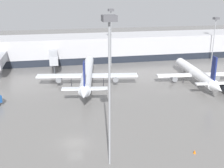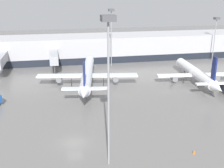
# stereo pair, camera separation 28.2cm
# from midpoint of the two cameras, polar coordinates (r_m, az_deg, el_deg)

# --- Properties ---
(ground_plane) EXTENTS (320.00, 320.00, 0.00)m
(ground_plane) POSITION_cam_midpoint_polar(r_m,az_deg,el_deg) (48.73, -7.50, -11.80)
(ground_plane) COLOR slate
(terminal_building) EXTENTS (160.00, 31.44, 9.00)m
(terminal_building) POSITION_cam_midpoint_polar(r_m,az_deg,el_deg) (105.93, -10.51, 7.02)
(terminal_building) COLOR #B2B2B7
(terminal_building) RESTS_ON ground_plane
(parked_jet_0) EXTENTS (27.39, 37.75, 9.78)m
(parked_jet_0) POSITION_cam_midpoint_polar(r_m,az_deg,el_deg) (76.35, -4.91, 2.07)
(parked_jet_0) COLOR silver
(parked_jet_0) RESTS_ON ground_plane
(parked_jet_2) EXTENTS (22.09, 32.01, 9.69)m
(parked_jet_2) POSITION_cam_midpoint_polar(r_m,az_deg,el_deg) (82.48, 16.73, 2.14)
(parked_jet_2) COLOR white
(parked_jet_2) RESTS_ON ground_plane
(traffic_cone_0) EXTENTS (0.43, 0.43, 0.62)m
(traffic_cone_0) POSITION_cam_midpoint_polar(r_m,az_deg,el_deg) (47.21, 16.49, -13.08)
(traffic_cone_0) COLOR orange
(traffic_cone_0) RESTS_ON ground_plane
(traffic_cone_1) EXTENTS (0.45, 0.45, 0.57)m
(traffic_cone_1) POSITION_cam_midpoint_polar(r_m,az_deg,el_deg) (81.54, -10.95, 0.67)
(traffic_cone_1) COLOR orange
(traffic_cone_1) RESTS_ON ground_plane
(apron_light_mast_0) EXTENTS (1.80, 1.80, 15.77)m
(apron_light_mast_0) POSITION_cam_midpoint_polar(r_m,az_deg,el_deg) (111.51, 20.43, 11.00)
(apron_light_mast_0) COLOR gray
(apron_light_mast_0) RESTS_ON ground_plane
(apron_light_mast_1) EXTENTS (1.80, 1.80, 19.20)m
(apron_light_mast_1) POSITION_cam_midpoint_polar(r_m,az_deg,el_deg) (95.87, -0.06, 12.57)
(apron_light_mast_1) COLOR gray
(apron_light_mast_1) RESTS_ON ground_plane
(apron_light_mast_2) EXTENTS (1.80, 1.80, 21.49)m
(apron_light_mast_2) POSITION_cam_midpoint_polar(r_m,az_deg,el_deg) (36.68, -0.53, 6.22)
(apron_light_mast_2) COLOR gray
(apron_light_mast_2) RESTS_ON ground_plane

